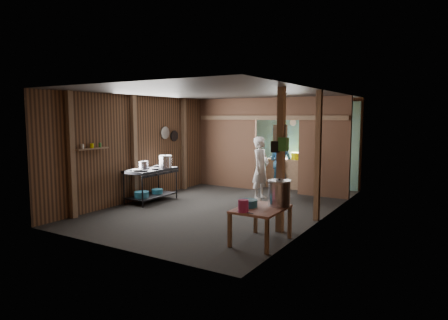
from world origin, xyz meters
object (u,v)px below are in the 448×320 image
Objects in this scene: prep_table at (261,225)px; pink_bucket at (243,206)px; stove_pot_large at (166,162)px; stock_pot at (279,194)px; yellow_tub at (297,156)px; cook at (261,168)px; gas_range at (151,185)px.

prep_table is 5.03× the size of pink_bucket.
stove_pot_large is 0.72× the size of stock_pot.
yellow_tub is (-1.26, 5.00, 0.66)m from prep_table.
yellow_tub is 1.91m from cook.
cook is at bearing 36.50° from gas_range.
yellow_tub is 0.23× the size of cook.
pink_bucket is at bearing -33.37° from stove_pot_large.
gas_range is 0.86× the size of cook.
gas_range is 1.37× the size of prep_table.
stock_pot is at bearing -72.81° from yellow_tub.
yellow_tub is at bearing -5.76° from cook.
prep_table is 2.18× the size of stock_pot.
stove_pot_large is 2.40m from cook.
cook is (2.03, 1.27, -0.16)m from stove_pot_large.
stock_pot is 4.94m from yellow_tub.
prep_table is at bearing -21.88° from gas_range.
pink_bucket is 5.54m from yellow_tub.
gas_range is at bearing -124.89° from yellow_tub.
stove_pot_large reaches higher than prep_table.
prep_table is at bearing -75.86° from yellow_tub.
stock_pot is 3.31m from cook.
stove_pot_large is at bearing 146.63° from pink_bucket.
stove_pot_large is at bearing 64.75° from gas_range.
gas_range is 0.68m from stove_pot_large.
stove_pot_large is at bearing 152.41° from prep_table.
gas_range is 3.74× the size of yellow_tub.
prep_table is at bearing -152.32° from cook.
cook is (-1.71, 2.83, -0.00)m from stock_pot.
stove_pot_large is at bearing -125.87° from yellow_tub.
yellow_tub reaches higher than gas_range.
gas_range is at bearing 158.12° from prep_table.
yellow_tub is at bearing 107.19° from stock_pot.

